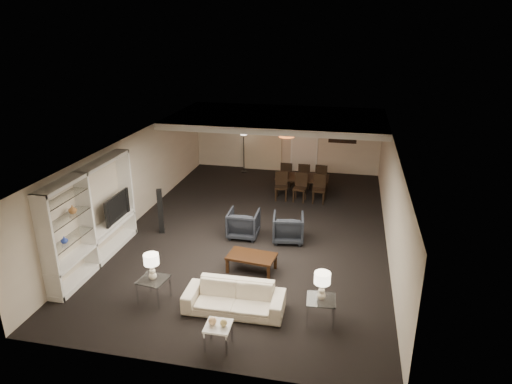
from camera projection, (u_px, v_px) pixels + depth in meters
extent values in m
plane|color=black|center=(256.00, 229.00, 12.66)|extent=(11.00, 11.00, 0.00)
cube|color=silver|center=(256.00, 141.00, 11.78)|extent=(7.00, 11.00, 0.02)
cube|color=#C0B19B|center=(286.00, 138.00, 17.26)|extent=(7.00, 0.02, 2.50)
cube|color=#C0B19B|center=(184.00, 303.00, 7.19)|extent=(7.00, 0.02, 2.50)
cube|color=#C0B19B|center=(135.00, 178.00, 12.90)|extent=(0.02, 11.00, 2.50)
cube|color=#C0B19B|center=(391.00, 197.00, 11.54)|extent=(0.02, 11.00, 2.50)
cube|color=silver|center=(278.00, 119.00, 15.02)|extent=(7.00, 4.00, 0.20)
cube|color=beige|center=(262.00, 139.00, 17.38)|extent=(1.50, 0.12, 2.40)
cube|color=silver|center=(304.00, 145.00, 17.16)|extent=(0.90, 0.05, 2.10)
cube|color=#142D38|center=(343.00, 133.00, 16.71)|extent=(0.95, 0.04, 0.65)
cylinder|color=#D8591E|center=(287.00, 133.00, 15.13)|extent=(0.52, 0.52, 0.24)
imported|color=beige|center=(234.00, 298.00, 9.00)|extent=(1.99, 0.81, 0.58)
imported|color=black|center=(243.00, 224.00, 12.11)|extent=(0.81, 0.83, 0.74)
imported|color=black|center=(288.00, 228.00, 11.88)|extent=(0.88, 0.90, 0.74)
sphere|color=#EAB87C|center=(212.00, 321.00, 7.93)|extent=(0.14, 0.14, 0.14)
sphere|color=tan|center=(224.00, 323.00, 7.90)|extent=(0.13, 0.13, 0.13)
imported|color=black|center=(113.00, 207.00, 11.35)|extent=(1.14, 0.15, 0.66)
imported|color=#283FAD|center=(64.00, 240.00, 9.51)|extent=(0.15, 0.15, 0.16)
imported|color=#B3733B|center=(72.00, 209.00, 9.72)|extent=(0.18, 0.18, 0.19)
cube|color=black|center=(161.00, 211.00, 12.25)|extent=(0.18, 0.18, 1.25)
imported|color=black|center=(302.00, 186.00, 15.11)|extent=(1.72, 0.96, 0.61)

